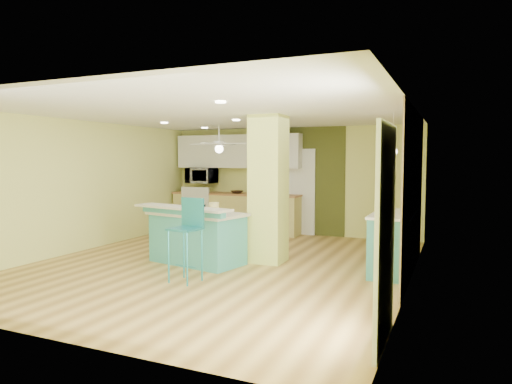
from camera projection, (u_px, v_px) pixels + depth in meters
floor at (221, 265)px, 7.65m from camera, size 6.00×7.00×0.01m
ceiling at (220, 114)px, 7.47m from camera, size 6.00×7.00×0.01m
wall_back at (291, 181)px, 10.76m from camera, size 6.00×0.01×2.50m
wall_front at (49, 213)px, 4.36m from camera, size 6.00×0.01×2.50m
wall_left at (83, 186)px, 8.76m from camera, size 0.01×7.00×2.50m
wall_right at (411, 196)px, 6.36m from camera, size 0.01×7.00×2.50m
wood_panel at (414, 193)px, 6.92m from camera, size 0.02×3.40×2.50m
olive_accent at (298, 181)px, 10.67m from camera, size 2.20×0.02×2.50m
interior_door at (298, 192)px, 10.66m from camera, size 0.82×0.05×2.00m
french_door at (385, 235)px, 4.29m from camera, size 0.04×1.08×2.10m
column at (268, 189)px, 7.76m from camera, size 0.55×0.55×2.50m
kitchen_run at (236, 212)px, 11.06m from camera, size 3.25×0.63×0.94m
stove at (201, 211)px, 11.43m from camera, size 0.76×0.66×1.08m
upper_cabinets at (238, 151)px, 11.06m from camera, size 3.20×0.34×0.80m
microwave at (201, 176)px, 11.37m from camera, size 0.70×0.48×0.39m
ceiling_fan at (219, 144)px, 9.77m from camera, size 1.41×1.41×0.61m
pendant_lamp at (393, 151)px, 7.14m from camera, size 0.14×0.14×0.69m
wall_decor at (414, 173)px, 7.09m from camera, size 0.03×0.90×0.70m
peninsula at (197, 236)px, 7.71m from camera, size 1.91×1.32×0.99m
bar_stool at (188, 226)px, 6.57m from camera, size 0.44×0.44×1.20m
side_counter at (393, 242)px, 7.10m from camera, size 0.61×1.45×0.93m
fruit_bowl at (237, 192)px, 10.95m from camera, size 0.36×0.36×0.07m
canister at (214, 207)px, 7.74m from camera, size 0.17×0.17×0.16m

